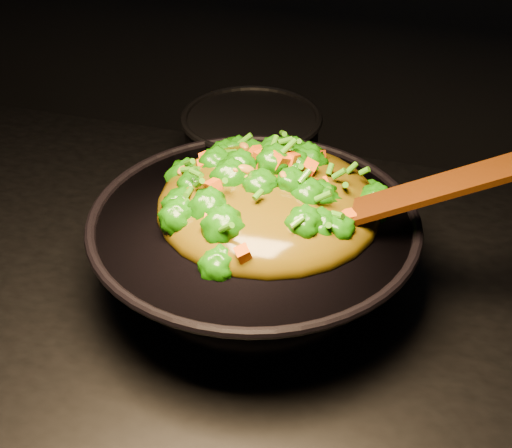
% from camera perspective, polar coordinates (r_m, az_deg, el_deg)
% --- Properties ---
extents(wok, '(0.50, 0.50, 0.12)m').
position_cam_1_polar(wok, '(0.96, -0.17, -2.46)').
color(wok, black).
rests_on(wok, stovetop).
extents(stir_fry, '(0.39, 0.39, 0.10)m').
position_cam_1_polar(stir_fry, '(0.91, 1.07, 3.86)').
color(stir_fry, '#196507').
rests_on(stir_fry, wok).
extents(spatula, '(0.30, 0.11, 0.13)m').
position_cam_1_polar(spatula, '(0.88, 11.22, 1.91)').
color(spatula, '#331008').
rests_on(spatula, wok).
extents(back_pot, '(0.23, 0.23, 0.12)m').
position_cam_1_polar(back_pot, '(1.19, -0.36, 6.06)').
color(back_pot, black).
rests_on(back_pot, stovetop).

